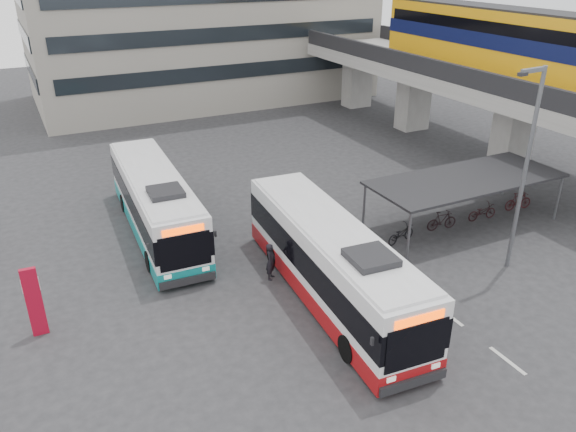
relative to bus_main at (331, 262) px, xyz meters
name	(u,v)px	position (x,y,z in m)	size (l,w,h in m)	color
ground	(352,293)	(0.97, -0.18, -1.62)	(120.00, 120.00, 0.00)	#28282B
viaduct	(489,63)	(17.97, 10.71, 4.61)	(8.00, 32.00, 9.68)	gray
bike_shelter	(463,195)	(9.43, 2.82, 0.01)	(10.00, 4.00, 2.54)	#595B60
road_markings	(448,315)	(3.47, -3.18, -1.62)	(0.15, 7.60, 0.01)	beige
bus_main	(331,262)	(0.00, 0.00, 0.00)	(3.41, 11.99, 3.50)	white
bus_teal	(156,203)	(-4.70, 8.90, -0.05)	(3.03, 11.59, 3.39)	white
pedestrian	(271,261)	(-1.53, 2.35, -0.79)	(0.61, 0.40, 1.67)	black
lamp_post	(525,160)	(8.26, -1.44, 3.41)	(1.55, 0.31, 8.83)	#595B60
sign_totem_mid	(34,301)	(-10.75, 2.66, -0.20)	(0.60, 0.20, 2.76)	maroon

